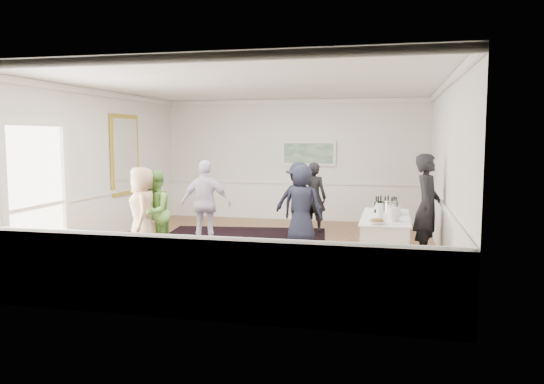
% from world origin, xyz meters
% --- Properties ---
extents(floor, '(8.00, 8.00, 0.00)m').
position_xyz_m(floor, '(0.00, 0.00, 0.00)').
color(floor, '#905D2F').
rests_on(floor, ground).
extents(ceiling, '(7.00, 8.00, 0.02)m').
position_xyz_m(ceiling, '(0.00, 0.00, 3.20)').
color(ceiling, white).
rests_on(ceiling, wall_back).
extents(wall_left, '(0.02, 8.00, 3.20)m').
position_xyz_m(wall_left, '(-3.50, 0.00, 1.60)').
color(wall_left, white).
rests_on(wall_left, floor).
extents(wall_right, '(0.02, 8.00, 3.20)m').
position_xyz_m(wall_right, '(3.50, 0.00, 1.60)').
color(wall_right, white).
rests_on(wall_right, floor).
extents(wall_back, '(7.00, 0.02, 3.20)m').
position_xyz_m(wall_back, '(0.00, 4.00, 1.60)').
color(wall_back, white).
rests_on(wall_back, floor).
extents(wall_front, '(7.00, 0.02, 3.20)m').
position_xyz_m(wall_front, '(0.00, -4.00, 1.60)').
color(wall_front, white).
rests_on(wall_front, floor).
extents(wainscoting, '(7.00, 8.00, 1.00)m').
position_xyz_m(wainscoting, '(0.00, 0.00, 0.50)').
color(wainscoting, white).
rests_on(wainscoting, floor).
extents(mirror, '(0.05, 1.25, 1.85)m').
position_xyz_m(mirror, '(-3.45, 1.30, 1.80)').
color(mirror, gold).
rests_on(mirror, wall_left).
extents(doorway, '(0.10, 1.78, 2.56)m').
position_xyz_m(doorway, '(-3.45, -1.90, 1.42)').
color(doorway, white).
rests_on(doorway, wall_left).
extents(landscape_painting, '(1.44, 0.06, 0.66)m').
position_xyz_m(landscape_painting, '(0.40, 3.95, 1.78)').
color(landscape_painting, white).
rests_on(landscape_painting, wall_back).
extents(area_rug, '(4.13, 5.09, 0.02)m').
position_xyz_m(area_rug, '(-0.45, 0.14, 0.01)').
color(area_rug, black).
rests_on(area_rug, floor).
extents(serving_table, '(0.81, 2.12, 0.86)m').
position_xyz_m(serving_table, '(2.48, -0.68, 0.43)').
color(serving_table, white).
rests_on(serving_table, floor).
extents(bartender, '(0.60, 0.78, 1.91)m').
position_xyz_m(bartender, '(3.20, 0.05, 0.96)').
color(bartender, black).
rests_on(bartender, floor).
extents(guest_tan, '(0.86, 0.97, 1.66)m').
position_xyz_m(guest_tan, '(-1.95, -0.90, 0.83)').
color(guest_tan, tan).
rests_on(guest_tan, floor).
extents(guest_green, '(0.74, 0.87, 1.59)m').
position_xyz_m(guest_green, '(-1.81, -0.69, 0.80)').
color(guest_green, '#70B849').
rests_on(guest_green, floor).
extents(guest_lilac, '(1.05, 0.49, 1.75)m').
position_xyz_m(guest_lilac, '(-1.09, 0.16, 0.87)').
color(guest_lilac, white).
rests_on(guest_lilac, floor).
extents(guest_dark_a, '(1.09, 0.66, 1.65)m').
position_xyz_m(guest_dark_a, '(0.55, 1.67, 0.82)').
color(guest_dark_a, '#1C1E2E').
rests_on(guest_dark_a, floor).
extents(guest_dark_b, '(0.67, 0.52, 1.64)m').
position_xyz_m(guest_dark_b, '(0.80, 2.24, 0.82)').
color(guest_dark_b, black).
rests_on(guest_dark_b, floor).
extents(guest_navy, '(0.90, 0.68, 1.65)m').
position_xyz_m(guest_navy, '(0.78, 0.73, 0.83)').
color(guest_navy, '#1C1E2E').
rests_on(guest_navy, floor).
extents(wine_bottles, '(0.42, 0.29, 0.31)m').
position_xyz_m(wine_bottles, '(2.47, -0.21, 1.01)').
color(wine_bottles, black).
rests_on(wine_bottles, serving_table).
extents(juice_pitchers, '(0.40, 0.65, 0.24)m').
position_xyz_m(juice_pitchers, '(2.51, -1.00, 0.98)').
color(juice_pitchers, '#72AA3C').
rests_on(juice_pitchers, serving_table).
extents(ice_bucket, '(0.26, 0.26, 0.25)m').
position_xyz_m(ice_bucket, '(2.55, -0.48, 0.97)').
color(ice_bucket, silver).
rests_on(ice_bucket, serving_table).
extents(nut_bowl, '(0.27, 0.27, 0.08)m').
position_xyz_m(nut_bowl, '(2.36, -1.52, 0.90)').
color(nut_bowl, white).
rests_on(nut_bowl, serving_table).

